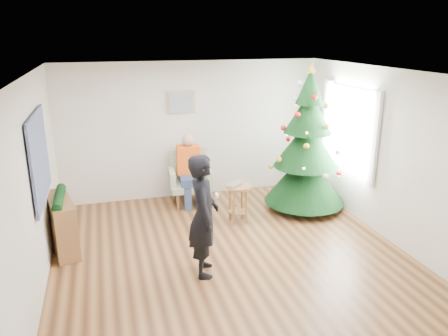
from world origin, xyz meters
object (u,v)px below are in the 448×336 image
object	(u,v)px
stool	(238,204)
standing_man	(203,216)
console	(62,225)
armchair	(190,184)
christmas_tree	(307,146)

from	to	relation	value
stool	standing_man	distance (m)	1.77
standing_man	console	distance (m)	2.24
stool	console	size ratio (longest dim) A/B	0.66
standing_man	armchair	bearing A→B (deg)	1.80
standing_man	console	xyz separation A→B (m)	(-1.85, 1.20, -0.42)
armchair	console	xyz separation A→B (m)	(-2.18, -1.34, 0.03)
standing_man	christmas_tree	bearing A→B (deg)	-44.08
stool	standing_man	xyz separation A→B (m)	(-0.93, -1.43, 0.49)
christmas_tree	stool	bearing A→B (deg)	-168.56
christmas_tree	console	world-z (taller)	christmas_tree
christmas_tree	standing_man	world-z (taller)	christmas_tree
christmas_tree	standing_man	xyz separation A→B (m)	(-2.28, -1.70, -0.35)
stool	armchair	world-z (taller)	armchair
standing_man	console	bearing A→B (deg)	66.26
christmas_tree	stool	size ratio (longest dim) A/B	3.94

